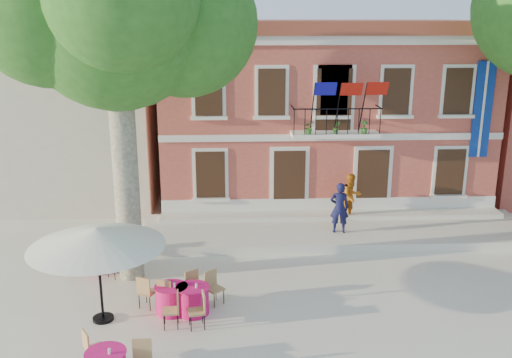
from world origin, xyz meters
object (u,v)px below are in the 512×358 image
(pedestrian_orange, at_px, (351,197))
(cafe_table_1, at_px, (171,298))
(cafe_table_3, at_px, (101,257))
(plane_tree_west, at_px, (115,16))
(cafe_table_0, at_px, (193,299))
(patio_umbrella, at_px, (97,238))
(pedestrian_navy, at_px, (339,208))

(pedestrian_orange, xyz_separation_m, cafe_table_1, (-6.09, -6.25, -0.75))
(pedestrian_orange, distance_m, cafe_table_3, 9.28)
(plane_tree_west, relative_size, cafe_table_3, 5.70)
(pedestrian_orange, xyz_separation_m, cafe_table_0, (-5.51, -6.33, -0.75))
(cafe_table_1, bearing_deg, cafe_table_3, 131.85)
(plane_tree_west, xyz_separation_m, patio_umbrella, (-0.33, -2.62, -5.36))
(plane_tree_west, xyz_separation_m, pedestrian_orange, (7.53, 3.96, -6.49))
(patio_umbrella, relative_size, cafe_table_3, 1.89)
(plane_tree_west, height_order, pedestrian_navy, plane_tree_west)
(pedestrian_orange, bearing_deg, pedestrian_navy, -142.40)
(patio_umbrella, bearing_deg, pedestrian_navy, 36.22)
(plane_tree_west, distance_m, cafe_table_0, 7.88)
(pedestrian_orange, bearing_deg, plane_tree_west, -177.25)
(cafe_table_0, bearing_deg, pedestrian_navy, 46.05)
(pedestrian_navy, bearing_deg, patio_umbrella, 42.98)
(plane_tree_west, height_order, pedestrian_orange, plane_tree_west)
(cafe_table_1, bearing_deg, pedestrian_orange, 45.76)
(cafe_table_3, bearing_deg, patio_umbrella, -77.07)
(patio_umbrella, distance_m, cafe_table_3, 3.68)
(cafe_table_0, bearing_deg, patio_umbrella, -173.95)
(cafe_table_0, distance_m, cafe_table_3, 4.17)
(plane_tree_west, relative_size, pedestrian_orange, 5.92)
(patio_umbrella, height_order, cafe_table_3, patio_umbrella)
(plane_tree_west, bearing_deg, pedestrian_navy, 21.03)
(pedestrian_navy, height_order, cafe_table_3, pedestrian_navy)
(plane_tree_west, distance_m, pedestrian_orange, 10.70)
(pedestrian_orange, bearing_deg, cafe_table_0, -156.02)
(patio_umbrella, height_order, cafe_table_0, patio_umbrella)
(pedestrian_orange, height_order, cafe_table_3, pedestrian_orange)
(plane_tree_west, bearing_deg, cafe_table_0, -49.55)
(patio_umbrella, xyz_separation_m, pedestrian_orange, (7.85, 6.57, -1.13))
(cafe_table_0, bearing_deg, cafe_table_1, 172.95)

